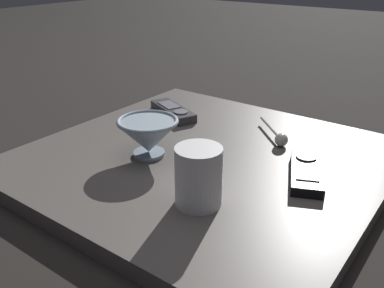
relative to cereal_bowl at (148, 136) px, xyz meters
The scene contains 7 objects.
ground_plane 0.14m from the cereal_bowl, 128.21° to the left, with size 6.00×6.00×0.00m, color black.
table 0.13m from the cereal_bowl, 128.21° to the left, with size 0.66×0.67×0.03m.
cereal_bowl is the anchor object (origin of this frame).
coffee_mug 0.21m from the cereal_bowl, 64.71° to the left, with size 0.08×0.08×0.10m.
teaspoon 0.28m from the cereal_bowl, 138.24° to the left, with size 0.11×0.11×0.03m.
tv_remote_near 0.24m from the cereal_bowl, 152.98° to the right, with size 0.11×0.16×0.02m.
tv_remote_far 0.31m from the cereal_bowl, 109.43° to the left, with size 0.17×0.11×0.02m.
Camera 1 is at (0.63, 0.44, 0.40)m, focal length 39.32 mm.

